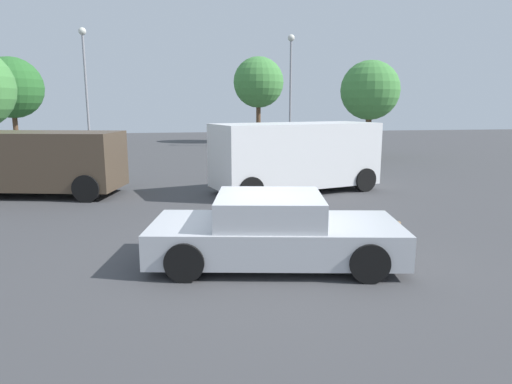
% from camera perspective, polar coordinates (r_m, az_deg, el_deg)
% --- Properties ---
extents(ground_plane, '(80.00, 80.00, 0.00)m').
position_cam_1_polar(ground_plane, '(8.17, 1.58, -8.76)').
color(ground_plane, '#424244').
extents(sedan_foreground, '(4.57, 2.60, 1.23)m').
position_cam_1_polar(sedan_foreground, '(7.94, 2.28, -5.02)').
color(sedan_foreground, '#B7BABF').
rests_on(sedan_foreground, ground_plane).
extents(dog, '(0.58, 0.32, 0.41)m').
position_cam_1_polar(dog, '(9.99, 16.07, -3.97)').
color(dog, olive).
rests_on(dog, ground_plane).
extents(van_white, '(5.62, 3.38, 2.20)m').
position_cam_1_polar(van_white, '(14.54, 5.07, 4.68)').
color(van_white, white).
rests_on(van_white, ground_plane).
extents(suv_dark, '(4.97, 2.98, 1.96)m').
position_cam_1_polar(suv_dark, '(15.34, -25.30, 3.57)').
color(suv_dark, '#4C3D2D').
rests_on(suv_dark, ground_plane).
extents(light_post_near, '(0.44, 0.44, 7.21)m').
position_cam_1_polar(light_post_near, '(29.39, -20.79, 14.22)').
color(light_post_near, gray).
rests_on(light_post_near, ground_plane).
extents(light_post_mid, '(0.44, 0.44, 7.22)m').
position_cam_1_polar(light_post_mid, '(30.38, 4.40, 14.75)').
color(light_post_mid, gray).
rests_on(light_post_mid, ground_plane).
extents(tree_back_left, '(3.09, 3.09, 5.08)m').
position_cam_1_polar(tree_back_left, '(24.98, 14.20, 12.32)').
color(tree_back_left, brown).
rests_on(tree_back_left, ground_plane).
extents(tree_back_right, '(4.02, 4.02, 5.92)m').
position_cam_1_polar(tree_back_right, '(34.72, -28.47, 11.50)').
color(tree_back_right, brown).
rests_on(tree_back_right, ground_plane).
extents(tree_far_right, '(3.69, 3.69, 6.26)m').
position_cam_1_polar(tree_far_right, '(34.06, 0.31, 13.66)').
color(tree_far_right, brown).
rests_on(tree_far_right, ground_plane).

